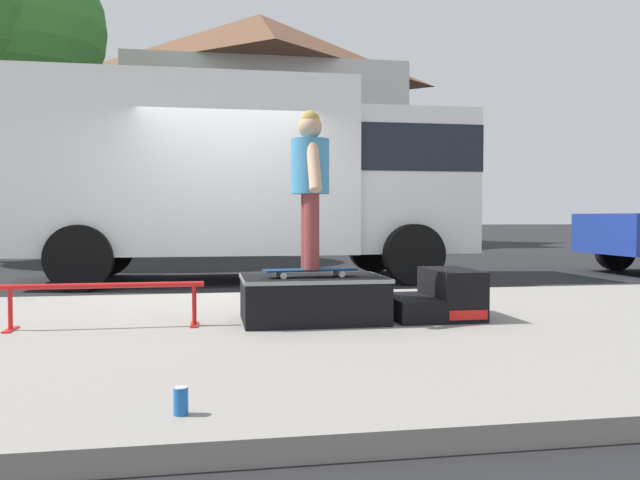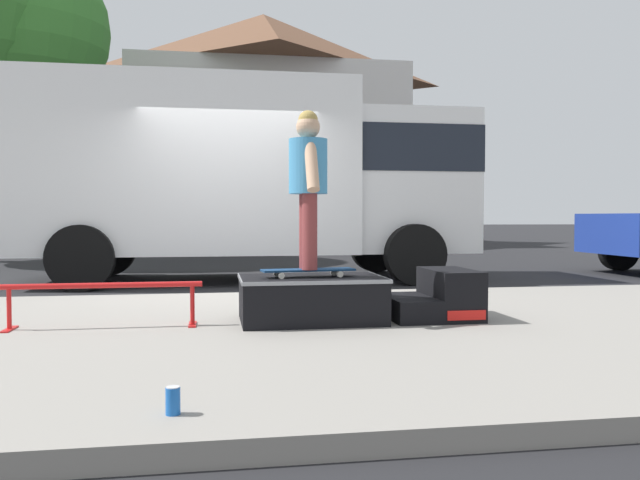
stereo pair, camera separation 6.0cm
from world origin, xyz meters
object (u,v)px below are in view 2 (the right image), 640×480
grind_rail (103,294)px  skater_kid (308,176)px  skate_box (311,297)px  soda_can (173,401)px  box_truck (251,173)px  kicker_ramp (437,298)px  skateboard (308,270)px

grind_rail → skater_kid: (1.66, -0.03, 0.95)m
skate_box → soda_can: skate_box is taller
skate_box → box_truck: (-0.21, 4.89, 1.38)m
kicker_ramp → skate_box: bearing=180.0°
skater_kid → kicker_ramp: bearing=2.9°
kicker_ramp → box_truck: box_truck is taller
box_truck → skateboard: bearing=-87.9°
skate_box → kicker_ramp: size_ratio=1.59×
grind_rail → skater_kid: bearing=-0.9°
skater_kid → grind_rail: bearing=179.1°
soda_can → grind_rail: bearing=106.0°
skater_kid → box_truck: bearing=92.1°
skater_kid → soda_can: skater_kid is taller
skate_box → grind_rail: 1.69m
skateboard → soda_can: bearing=-112.0°
skateboard → skater_kid: size_ratio=0.61×
skater_kid → soda_can: bearing=-112.0°
skateboard → skater_kid: skater_kid is taller
skater_kid → box_truck: (-0.18, 4.95, 0.36)m
skate_box → skateboard: skateboard is taller
box_truck → skate_box: bearing=-87.5°
skateboard → skater_kid: (0.00, 0.00, 0.79)m
skate_box → skateboard: 0.24m
skate_box → grind_rail: size_ratio=0.77×
skate_box → soda_can: bearing=-112.2°
grind_rail → kicker_ramp: bearing=0.7°
grind_rail → soda_can: bearing=-74.0°
skate_box → skateboard: (-0.03, -0.06, 0.23)m
grind_rail → skate_box: bearing=1.1°
skate_box → skateboard: bearing=-118.9°
box_truck → grind_rail: bearing=-106.7°
soda_can → box_truck: 7.53m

